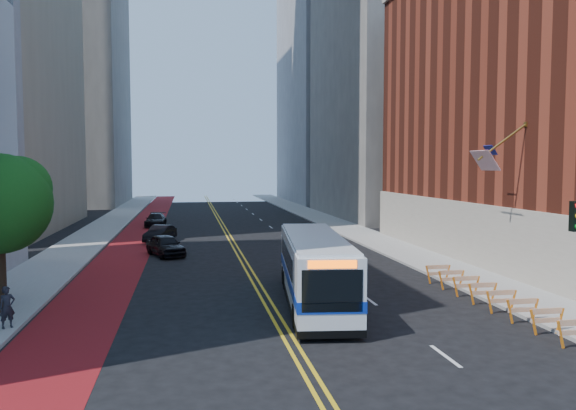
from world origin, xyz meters
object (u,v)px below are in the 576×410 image
at_px(car_c, 156,220).
at_px(transit_bus, 314,268).
at_px(street_tree, 1,200).
at_px(car_b, 160,234).
at_px(car_a, 166,245).
at_px(pedestrian, 7,307).

bearing_deg(car_c, transit_bus, -71.73).
xyz_separation_m(transit_bus, car_c, (-9.01, 35.00, -0.96)).
xyz_separation_m(street_tree, car_b, (5.34, 22.42, -4.23)).
bearing_deg(car_c, street_tree, -93.26).
bearing_deg(street_tree, car_a, 67.77).
distance_m(car_a, pedestrian, 18.18).
bearing_deg(car_c, car_a, -81.09).
bearing_deg(pedestrian, transit_bus, -25.45).
xyz_separation_m(car_b, car_c, (-1.03, 12.24, -0.00)).
relative_size(street_tree, car_b, 1.61).
relative_size(street_tree, car_c, 1.42).
bearing_deg(pedestrian, street_tree, 72.91).
distance_m(car_b, pedestrian, 25.36).
bearing_deg(car_b, car_c, 113.88).
height_order(street_tree, car_a, street_tree).
xyz_separation_m(car_c, pedestrian, (-3.47, -37.20, 0.27)).
height_order(transit_bus, pedestrian, transit_bus).
bearing_deg(pedestrian, car_c, 49.23).
bearing_deg(transit_bus, car_b, 116.00).
distance_m(street_tree, car_b, 23.43).
relative_size(transit_bus, car_a, 2.66).
bearing_deg(car_b, street_tree, -84.34).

